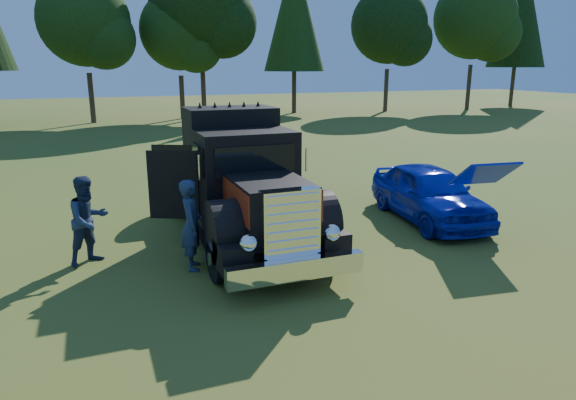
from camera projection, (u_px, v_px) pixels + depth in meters
The scene contains 6 objects.
ground at pixel (318, 257), 10.94m from camera, with size 120.00×120.00×0.00m, color #2D5318.
treeline at pixel (111, 6), 33.05m from camera, with size 72.10×24.04×13.84m.
diamond_t_truck at pixel (241, 187), 11.64m from camera, with size 3.29×7.16×3.00m.
hotrod_coupe at pixel (429, 193), 13.35m from camera, with size 2.23×4.45×1.89m.
spectator_near at pixel (192, 225), 10.10m from camera, with size 0.67×0.44×1.82m, color #1E3148.
spectator_far at pixel (88, 220), 10.40m from camera, with size 0.89×0.69×1.83m, color #1B2040.
Camera 1 is at (-4.30, -9.34, 3.97)m, focal length 32.00 mm.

